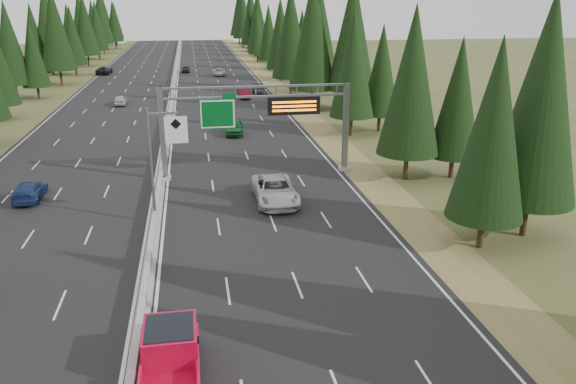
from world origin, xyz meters
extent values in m
cube|color=black|center=(0.00, 80.00, 0.04)|extent=(32.00, 260.00, 0.08)
cube|color=olive|center=(17.80, 80.00, 0.03)|extent=(3.60, 260.00, 0.06)
cube|color=#475226|center=(-17.80, 80.00, 0.03)|extent=(3.60, 260.00, 0.06)
cube|color=#969691|center=(0.00, 80.00, 0.23)|extent=(0.70, 260.00, 0.30)
cube|color=#969691|center=(0.00, 80.00, 0.63)|extent=(0.30, 260.00, 0.60)
cube|color=slate|center=(0.35, 35.00, 3.98)|extent=(0.45, 0.45, 7.80)
cube|color=#969691|center=(0.35, 35.00, 0.23)|extent=(0.90, 0.90, 0.30)
cube|color=slate|center=(16.20, 35.00, 3.98)|extent=(0.45, 0.45, 7.80)
cube|color=#969691|center=(16.20, 35.00, 0.23)|extent=(0.90, 0.90, 0.30)
cube|color=slate|center=(8.28, 35.00, 7.80)|extent=(15.85, 0.35, 0.16)
cube|color=slate|center=(8.28, 35.00, 6.96)|extent=(15.85, 0.35, 0.16)
cube|color=#054C19|center=(5.00, 34.75, 5.63)|extent=(3.00, 0.10, 2.50)
cube|color=silver|center=(5.00, 34.69, 5.63)|extent=(2.85, 0.02, 2.35)
cube|color=#054C19|center=(6.00, 34.75, 7.13)|extent=(1.10, 0.10, 0.45)
cube|color=black|center=(11.50, 34.70, 6.13)|extent=(4.50, 0.40, 1.50)
cube|color=orange|center=(11.50, 34.48, 6.48)|extent=(3.80, 0.02, 0.18)
cube|color=orange|center=(11.50, 34.48, 6.13)|extent=(3.80, 0.02, 0.18)
cube|color=orange|center=(11.50, 34.48, 5.78)|extent=(3.80, 0.02, 0.18)
cylinder|color=slate|center=(0.00, 25.00, 4.08)|extent=(0.20, 0.20, 8.00)
cube|color=#969691|center=(0.00, 25.00, 0.18)|extent=(0.50, 0.50, 0.20)
cube|color=slate|center=(1.00, 25.00, 7.68)|extent=(2.00, 0.15, 0.15)
cube|color=silver|center=(1.80, 24.88, 6.58)|extent=(1.50, 0.06, 1.80)
cylinder|color=black|center=(20.21, 17.54, 1.04)|extent=(0.40, 0.40, 2.07)
cone|color=black|center=(20.21, 17.54, 7.52)|extent=(4.67, 4.67, 10.89)
cylinder|color=black|center=(23.93, 18.80, 1.24)|extent=(0.40, 0.40, 2.49)
cone|color=black|center=(23.93, 18.80, 9.02)|extent=(5.60, 5.60, 13.07)
cylinder|color=black|center=(20.74, 31.71, 1.17)|extent=(0.40, 0.40, 2.33)
cone|color=black|center=(20.74, 31.71, 8.45)|extent=(5.24, 5.24, 12.24)
cylinder|color=black|center=(24.85, 31.54, 0.96)|extent=(0.40, 0.40, 1.92)
cone|color=black|center=(24.85, 31.54, 6.97)|extent=(4.33, 4.33, 10.09)
cylinder|color=black|center=(20.61, 48.43, 1.11)|extent=(0.40, 0.40, 2.22)
cone|color=black|center=(20.61, 48.43, 8.06)|extent=(5.00, 5.00, 11.67)
cylinder|color=black|center=(24.49, 50.04, 0.98)|extent=(0.40, 0.40, 1.96)
cone|color=black|center=(24.49, 50.04, 7.12)|extent=(4.42, 4.42, 10.30)
cylinder|color=black|center=(19.61, 64.94, 1.45)|extent=(0.40, 0.40, 2.89)
cone|color=black|center=(19.61, 64.94, 10.48)|extent=(6.51, 6.51, 15.18)
cylinder|color=black|center=(24.61, 62.99, 1.46)|extent=(0.40, 0.40, 2.92)
cone|color=black|center=(24.61, 62.99, 10.59)|extent=(6.57, 6.57, 15.34)
cylinder|color=black|center=(19.02, 78.51, 1.36)|extent=(0.40, 0.40, 2.72)
cone|color=black|center=(19.02, 78.51, 9.87)|extent=(6.12, 6.12, 14.29)
cylinder|color=black|center=(24.08, 80.55, 1.41)|extent=(0.40, 0.40, 2.82)
cone|color=black|center=(24.08, 80.55, 10.23)|extent=(6.35, 6.35, 14.81)
cylinder|color=black|center=(19.94, 94.80, 1.22)|extent=(0.40, 0.40, 2.43)
cone|color=black|center=(19.94, 94.80, 8.82)|extent=(5.48, 5.48, 12.78)
cylinder|color=black|center=(24.38, 96.53, 1.04)|extent=(0.40, 0.40, 2.08)
cone|color=black|center=(24.38, 96.53, 7.54)|extent=(4.68, 4.68, 10.93)
cylinder|color=black|center=(20.08, 112.15, 1.06)|extent=(0.40, 0.40, 2.13)
cone|color=black|center=(20.08, 112.15, 7.71)|extent=(4.78, 4.78, 11.16)
cylinder|color=black|center=(24.95, 111.48, 1.12)|extent=(0.40, 0.40, 2.24)
cone|color=black|center=(24.95, 111.48, 8.12)|extent=(5.04, 5.04, 11.76)
cylinder|color=black|center=(19.50, 128.13, 1.03)|extent=(0.40, 0.40, 2.05)
cone|color=black|center=(19.50, 128.13, 7.45)|extent=(4.62, 4.62, 10.79)
cylinder|color=black|center=(24.98, 127.56, 0.91)|extent=(0.40, 0.40, 1.82)
cone|color=black|center=(24.98, 127.56, 6.59)|extent=(4.09, 4.09, 9.54)
cylinder|color=black|center=(20.62, 143.08, 0.95)|extent=(0.40, 0.40, 1.91)
cone|color=black|center=(20.62, 143.08, 6.91)|extent=(4.29, 4.29, 10.00)
cylinder|color=black|center=(24.45, 143.40, 1.09)|extent=(0.40, 0.40, 2.19)
cone|color=black|center=(24.45, 143.40, 7.93)|extent=(4.92, 4.92, 11.48)
cylinder|color=black|center=(20.41, 157.61, 1.04)|extent=(0.40, 0.40, 2.07)
cone|color=black|center=(20.41, 157.61, 7.51)|extent=(4.66, 4.66, 10.87)
cylinder|color=black|center=(23.10, 156.65, 1.39)|extent=(0.40, 0.40, 2.77)
cone|color=black|center=(23.10, 156.65, 10.06)|extent=(6.24, 6.24, 14.57)
cylinder|color=black|center=(20.38, 173.38, 1.46)|extent=(0.40, 0.40, 2.93)
cone|color=black|center=(20.38, 173.38, 10.62)|extent=(6.59, 6.59, 15.38)
cylinder|color=black|center=(23.71, 173.36, 0.96)|extent=(0.40, 0.40, 1.91)
cone|color=black|center=(23.71, 173.36, 6.94)|extent=(4.31, 4.31, 10.05)
cylinder|color=black|center=(20.57, 190.34, 1.37)|extent=(0.40, 0.40, 2.75)
cone|color=black|center=(20.57, 190.34, 9.96)|extent=(6.18, 6.18, 14.42)
cylinder|color=black|center=(24.51, 187.82, 1.52)|extent=(0.40, 0.40, 3.03)
cone|color=black|center=(24.51, 187.82, 10.99)|extent=(6.82, 6.82, 15.91)
cylinder|color=black|center=(-20.83, 64.63, 0.97)|extent=(0.40, 0.40, 1.94)
cylinder|color=black|center=(-20.56, 80.97, 0.94)|extent=(0.40, 0.40, 1.88)
cone|color=black|center=(-20.56, 80.97, 6.80)|extent=(4.22, 4.22, 9.85)
cylinder|color=black|center=(-23.70, 80.73, 1.18)|extent=(0.40, 0.40, 2.37)
cone|color=black|center=(-23.70, 80.73, 8.58)|extent=(5.32, 5.32, 12.42)
cylinder|color=black|center=(-20.05, 95.67, 1.37)|extent=(0.40, 0.40, 2.75)
cone|color=black|center=(-20.05, 95.67, 9.95)|extent=(6.18, 6.18, 14.42)
cylinder|color=black|center=(-23.95, 96.29, 1.14)|extent=(0.40, 0.40, 2.28)
cone|color=black|center=(-23.95, 96.29, 8.28)|extent=(5.14, 5.14, 12.00)
cylinder|color=black|center=(-19.94, 109.67, 1.10)|extent=(0.40, 0.40, 2.20)
cone|color=black|center=(-19.94, 109.67, 7.96)|extent=(4.94, 4.94, 11.53)
cylinder|color=black|center=(-24.82, 111.50, 1.41)|extent=(0.40, 0.40, 2.82)
cone|color=black|center=(-24.82, 111.50, 10.20)|extent=(6.33, 6.33, 14.78)
cylinder|color=black|center=(-20.04, 126.30, 1.30)|extent=(0.40, 0.40, 2.60)
cone|color=black|center=(-20.04, 126.30, 9.42)|extent=(5.85, 5.85, 13.65)
cylinder|color=black|center=(-23.47, 125.67, 1.13)|extent=(0.40, 0.40, 2.25)
cone|color=black|center=(-23.47, 125.67, 8.17)|extent=(5.07, 5.07, 11.83)
cylinder|color=black|center=(-19.76, 141.74, 1.16)|extent=(0.40, 0.40, 2.33)
cone|color=black|center=(-19.76, 141.74, 8.44)|extent=(5.24, 5.24, 12.22)
cylinder|color=black|center=(-23.81, 143.26, 1.32)|extent=(0.40, 0.40, 2.65)
cone|color=black|center=(-23.81, 143.26, 9.60)|extent=(5.96, 5.96, 13.90)
cylinder|color=black|center=(-20.92, 159.17, 1.41)|extent=(0.40, 0.40, 2.82)
cone|color=black|center=(-20.92, 159.17, 10.22)|extent=(6.34, 6.34, 14.80)
cylinder|color=black|center=(-23.26, 159.42, 1.18)|extent=(0.40, 0.40, 2.37)
cone|color=black|center=(-23.26, 159.42, 8.58)|extent=(5.33, 5.33, 12.43)
cylinder|color=black|center=(-19.32, 174.34, 1.16)|extent=(0.40, 0.40, 2.32)
cone|color=black|center=(-19.32, 174.34, 8.43)|extent=(5.23, 5.23, 12.20)
cylinder|color=black|center=(-23.67, 172.29, 1.11)|extent=(0.40, 0.40, 2.22)
cone|color=black|center=(-23.67, 172.29, 8.04)|extent=(4.99, 4.99, 11.65)
cylinder|color=black|center=(-20.75, 189.80, 1.12)|extent=(0.40, 0.40, 2.24)
cone|color=black|center=(-20.75, 189.80, 8.13)|extent=(5.04, 5.04, 11.77)
cylinder|color=black|center=(-24.14, 189.58, 1.33)|extent=(0.40, 0.40, 2.67)
cone|color=black|center=(-24.14, 189.58, 9.67)|extent=(6.00, 6.00, 14.00)
imported|color=silver|center=(8.78, 27.77, 1.01)|extent=(3.13, 6.69, 1.85)
cylinder|color=black|center=(0.53, 8.93, 0.54)|extent=(0.34, 0.91, 0.91)
cylinder|color=black|center=(2.47, 8.93, 0.54)|extent=(0.34, 0.91, 0.91)
cube|color=#B80B32|center=(1.50, 7.10, 0.71)|extent=(2.28, 6.40, 0.34)
cube|color=#B80B32|center=(1.50, 8.13, 1.51)|extent=(2.17, 2.51, 1.26)
cube|color=black|center=(1.50, 8.13, 1.85)|extent=(1.94, 2.17, 0.63)
imported|color=#135422|center=(7.58, 50.94, 0.90)|extent=(2.35, 4.97, 1.64)
imported|color=#4E0B17|center=(11.03, 75.42, 0.82)|extent=(1.75, 4.55, 1.48)
imported|color=black|center=(13.83, 78.86, 0.80)|extent=(2.21, 5.06, 1.45)
imported|color=#BCBCBC|center=(8.88, 103.88, 0.75)|extent=(2.54, 4.96, 1.34)
imported|color=black|center=(2.08, 110.17, 0.76)|extent=(1.66, 4.04, 1.37)
imported|color=navy|center=(-9.80, 31.55, 0.77)|extent=(2.03, 4.79, 1.38)
imported|color=#B5B5B5|center=(-7.33, 72.67, 0.80)|extent=(1.80, 4.25, 1.43)
imported|color=black|center=(-14.50, 110.23, 0.86)|extent=(2.98, 5.76, 1.55)
camera|label=1|loc=(2.90, -12.12, 14.73)|focal=35.00mm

